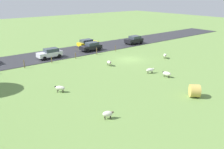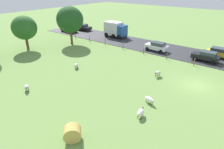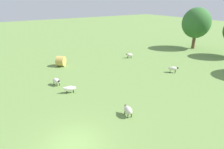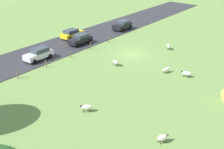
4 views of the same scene
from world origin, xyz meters
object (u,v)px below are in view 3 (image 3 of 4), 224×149
Objects in this scene: tree_0 at (196,23)px; sheep_5 at (56,81)px; hay_bale_0 at (61,61)px; sheep_4 at (129,55)px; sheep_1 at (70,88)px; sheep_3 at (173,69)px; sheep_0 at (128,110)px.

sheep_5 is at bearing -84.70° from tree_0.
tree_0 is at bearing 81.72° from hay_bale_0.
sheep_5 is (3.89, -12.84, 0.01)m from sheep_4.
sheep_3 is at bearing 82.54° from sheep_1.
sheep_0 is 0.84× the size of hay_bale_0.
sheep_3 is at bearing -63.27° from tree_0.
sheep_0 is 9.27m from sheep_5.
sheep_5 is at bearing -169.92° from sheep_1.
sheep_4 is at bearing -95.96° from tree_0.
sheep_5 is (-2.52, -0.45, 0.02)m from sheep_1.
sheep_5 is (-4.20, -13.31, -0.03)m from sheep_3.
sheep_5 reaches higher than sheep_4.
sheep_3 is 0.16× the size of tree_0.
sheep_3 is 1.11× the size of sheep_4.
tree_0 is (-4.98, 26.10, 4.08)m from sheep_1.
sheep_0 is 0.16× the size of tree_0.
sheep_4 is at bearing 141.41° from sheep_0.
sheep_1 is at bearing -14.90° from hay_bale_0.
sheep_4 is 13.42m from sheep_5.
sheep_3 is 14.68m from hay_bale_0.
hay_bale_0 is (-10.13, -10.62, 0.18)m from sheep_3.
tree_0 is at bearing 116.73° from sheep_3.
sheep_4 reaches higher than sheep_1.
sheep_1 is 13.95m from sheep_4.
sheep_4 is 0.76× the size of hay_bale_0.
hay_bale_0 is at bearing -98.28° from tree_0.
sheep_1 is (-6.37, -2.19, -0.06)m from sheep_0.
sheep_0 is 14.82m from hay_bale_0.
sheep_1 is at bearing -160.99° from sheep_0.
hay_bale_0 reaches higher than sheep_0.
tree_0 reaches higher than hay_bale_0.
sheep_4 is 10.35m from hay_bale_0.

